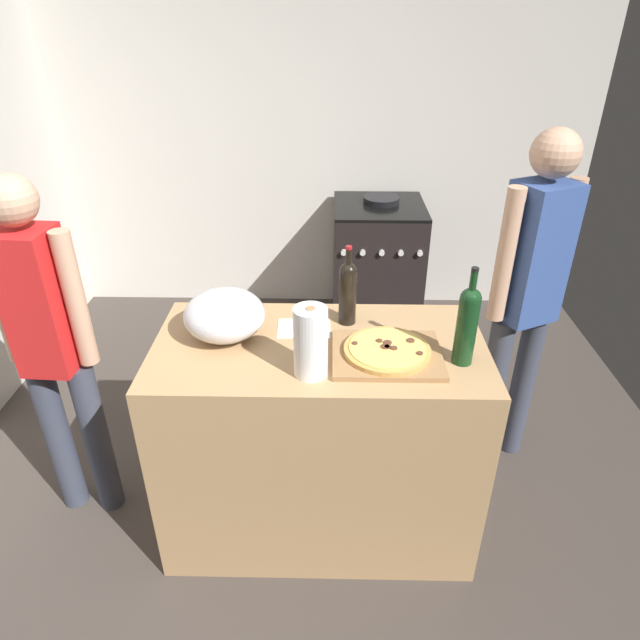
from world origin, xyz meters
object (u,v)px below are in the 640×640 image
object	(u,v)px
pizza	(387,350)
person_in_red	(528,289)
wine_bottle_amber	(467,323)
paper_towel_roll	(311,342)
mixing_bowl	(225,315)
person_in_stripes	(51,342)
wine_bottle_clear	(348,290)
stove	(376,266)

from	to	relation	value
pizza	person_in_red	distance (m)	0.85
wine_bottle_amber	person_in_red	world-z (taller)	person_in_red
paper_towel_roll	mixing_bowl	bearing A→B (deg)	144.13
person_in_stripes	person_in_red	world-z (taller)	person_in_red
paper_towel_roll	wine_bottle_amber	world-z (taller)	wine_bottle_amber
wine_bottle_clear	person_in_red	xyz separation A→B (m)	(0.81, 0.26, -0.12)
wine_bottle_amber	paper_towel_roll	bearing A→B (deg)	-170.99
stove	mixing_bowl	bearing A→B (deg)	-112.39
mixing_bowl	stove	distance (m)	2.00
paper_towel_roll	wine_bottle_clear	bearing A→B (deg)	69.90
wine_bottle_amber	stove	size ratio (longest dim) A/B	0.40
mixing_bowl	person_in_stripes	bearing A→B (deg)	179.12
stove	person_in_red	world-z (taller)	person_in_red
wine_bottle_amber	stove	world-z (taller)	wine_bottle_amber
pizza	mixing_bowl	world-z (taller)	mixing_bowl
pizza	paper_towel_roll	bearing A→B (deg)	-158.18
paper_towel_roll	person_in_red	world-z (taller)	person_in_red
mixing_bowl	person_in_red	size ratio (longest dim) A/B	0.19
wine_bottle_amber	person_in_red	size ratio (longest dim) A/B	0.22
pizza	person_in_red	world-z (taller)	person_in_red
paper_towel_roll	wine_bottle_amber	size ratio (longest dim) A/B	0.70
mixing_bowl	stove	world-z (taller)	mixing_bowl
person_in_red	stove	bearing A→B (deg)	111.68
mixing_bowl	stove	xyz separation A→B (m)	(0.73, 1.77, -0.58)
mixing_bowl	wine_bottle_amber	size ratio (longest dim) A/B	0.84
pizza	wine_bottle_clear	bearing A→B (deg)	118.84
wine_bottle_clear	person_in_stripes	xyz separation A→B (m)	(-1.18, -0.11, -0.19)
wine_bottle_clear	stove	distance (m)	1.78
stove	person_in_red	distance (m)	1.58
pizza	wine_bottle_clear	world-z (taller)	wine_bottle_clear
mixing_bowl	paper_towel_roll	bearing A→B (deg)	-35.87
paper_towel_roll	person_in_red	distance (m)	1.14
pizza	mixing_bowl	bearing A→B (deg)	167.67
wine_bottle_amber	wine_bottle_clear	xyz separation A→B (m)	(-0.41, 0.28, -0.02)
wine_bottle_clear	person_in_stripes	bearing A→B (deg)	-174.62
pizza	paper_towel_roll	size ratio (longest dim) A/B	1.21
person_in_stripes	mixing_bowl	bearing A→B (deg)	-0.88
pizza	mixing_bowl	size ratio (longest dim) A/B	1.02
mixing_bowl	wine_bottle_amber	world-z (taller)	wine_bottle_amber
wine_bottle_amber	person_in_red	bearing A→B (deg)	53.64
mixing_bowl	person_in_red	xyz separation A→B (m)	(1.28, 0.38, -0.07)
paper_towel_roll	wine_bottle_clear	world-z (taller)	wine_bottle_clear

